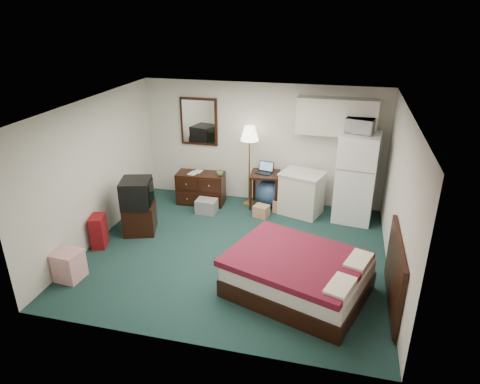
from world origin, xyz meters
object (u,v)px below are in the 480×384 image
(dresser, at_px, (201,188))
(fridge, at_px, (356,178))
(kitchen_counter, at_px, (301,194))
(bed, at_px, (298,275))
(desk, at_px, (265,190))
(suitcase, at_px, (99,231))
(tv_stand, at_px, (140,217))
(floor_lamp, at_px, (249,167))

(dresser, relative_size, fridge, 0.57)
(kitchen_counter, height_order, bed, kitchen_counter)
(desk, height_order, suitcase, desk)
(fridge, relative_size, suitcase, 3.01)
(fridge, bearing_deg, dresser, -173.09)
(fridge, relative_size, tv_stand, 2.88)
(dresser, relative_size, kitchen_counter, 1.17)
(dresser, height_order, floor_lamp, floor_lamp)
(suitcase, bearing_deg, dresser, 44.51)
(desk, distance_m, tv_stand, 2.61)
(floor_lamp, bearing_deg, desk, -2.25)
(fridge, distance_m, tv_stand, 4.15)
(dresser, xyz_separation_m, suitcase, (-1.15, -2.13, -0.05))
(floor_lamp, xyz_separation_m, suitcase, (-2.16, -2.31, -0.56))
(floor_lamp, bearing_deg, tv_stand, -136.17)
(dresser, xyz_separation_m, desk, (1.34, 0.17, 0.03))
(floor_lamp, relative_size, tv_stand, 2.81)
(desk, xyz_separation_m, fridge, (1.79, -0.16, 0.50))
(tv_stand, relative_size, suitcase, 1.04)
(bed, bearing_deg, desk, 129.03)
(desk, bearing_deg, floor_lamp, 173.95)
(fridge, xyz_separation_m, tv_stand, (-3.83, -1.47, -0.59))
(desk, relative_size, bed, 0.39)
(bed, distance_m, tv_stand, 3.29)
(fridge, distance_m, suitcase, 4.82)
(desk, relative_size, suitcase, 1.27)
(fridge, xyz_separation_m, bed, (-0.77, -2.65, -0.57))
(desk, xyz_separation_m, suitcase, (-2.49, -2.30, -0.08))
(dresser, height_order, kitchen_counter, kitchen_counter)
(dresser, relative_size, suitcase, 1.71)
(dresser, relative_size, desk, 1.35)
(dresser, xyz_separation_m, floor_lamp, (1.00, 0.18, 0.51))
(desk, distance_m, kitchen_counter, 0.80)
(dresser, bearing_deg, kitchen_counter, -3.23)
(floor_lamp, bearing_deg, dresser, -169.86)
(dresser, height_order, tv_stand, dresser)
(floor_lamp, xyz_separation_m, desk, (0.34, -0.01, -0.48))
(tv_stand, bearing_deg, desk, 20.45)
(tv_stand, bearing_deg, bed, -39.14)
(bed, height_order, suitcase, bed)
(bed, bearing_deg, fridge, 92.83)
(dresser, distance_m, floor_lamp, 1.14)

